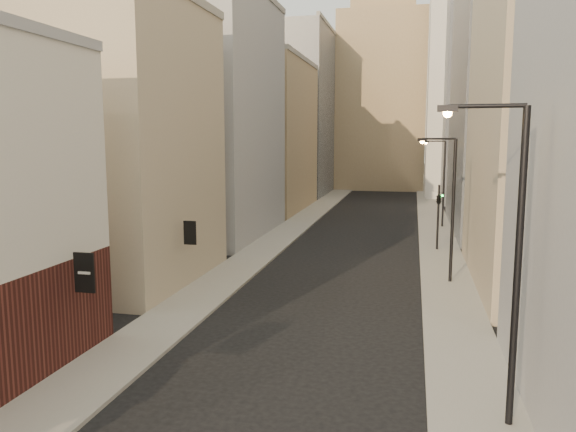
# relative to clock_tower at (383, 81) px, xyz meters

# --- Properties ---
(sidewalk_left) EXTENTS (3.00, 140.00, 0.15)m
(sidewalk_left) POSITION_rel_clock_tower_xyz_m (-5.50, -37.00, -17.56)
(sidewalk_left) COLOR gray
(sidewalk_left) RESTS_ON ground
(sidewalk_right) EXTENTS (3.00, 140.00, 0.15)m
(sidewalk_right) POSITION_rel_clock_tower_xyz_m (7.50, -37.00, -17.56)
(sidewalk_right) COLOR gray
(sidewalk_right) RESTS_ON ground
(left_bldg_beige) EXTENTS (8.00, 12.00, 16.00)m
(left_bldg_beige) POSITION_rel_clock_tower_xyz_m (-11.00, -66.00, -9.63)
(left_bldg_beige) COLOR tan
(left_bldg_beige) RESTS_ON ground
(left_bldg_grey) EXTENTS (8.00, 16.00, 20.00)m
(left_bldg_grey) POSITION_rel_clock_tower_xyz_m (-11.00, -50.00, -7.63)
(left_bldg_grey) COLOR #A1A2A6
(left_bldg_grey) RESTS_ON ground
(left_bldg_tan) EXTENTS (8.00, 18.00, 17.00)m
(left_bldg_tan) POSITION_rel_clock_tower_xyz_m (-11.00, -32.00, -9.13)
(left_bldg_tan) COLOR #9D825C
(left_bldg_tan) RESTS_ON ground
(left_bldg_wingrid) EXTENTS (8.00, 20.00, 24.00)m
(left_bldg_wingrid) POSITION_rel_clock_tower_xyz_m (-11.00, -12.00, -5.63)
(left_bldg_wingrid) COLOR gray
(left_bldg_wingrid) RESTS_ON ground
(right_bldg_beige) EXTENTS (8.00, 16.00, 20.00)m
(right_bldg_beige) POSITION_rel_clock_tower_xyz_m (13.00, -62.00, -7.63)
(right_bldg_beige) COLOR tan
(right_bldg_beige) RESTS_ON ground
(right_bldg_wingrid) EXTENTS (8.00, 20.00, 26.00)m
(right_bldg_wingrid) POSITION_rel_clock_tower_xyz_m (13.00, -42.00, -4.63)
(right_bldg_wingrid) COLOR gray
(right_bldg_wingrid) RESTS_ON ground
(highrise) EXTENTS (21.00, 23.00, 51.20)m
(highrise) POSITION_rel_clock_tower_xyz_m (19.00, -14.00, 8.02)
(highrise) COLOR gray
(highrise) RESTS_ON ground
(clock_tower) EXTENTS (14.00, 14.00, 44.90)m
(clock_tower) POSITION_rel_clock_tower_xyz_m (0.00, 0.00, 0.00)
(clock_tower) COLOR #9D825C
(clock_tower) RESTS_ON ground
(white_tower) EXTENTS (8.00, 8.00, 41.50)m
(white_tower) POSITION_rel_clock_tower_xyz_m (11.00, -14.00, 0.97)
(white_tower) COLOR silver
(white_tower) RESTS_ON ground
(streetlamp_near) EXTENTS (2.48, 0.41, 9.45)m
(streetlamp_near) POSITION_rel_clock_tower_xyz_m (8.09, -79.33, -12.24)
(streetlamp_near) COLOR black
(streetlamp_near) RESTS_ON ground
(streetlamp_mid) EXTENTS (2.21, 0.53, 8.47)m
(streetlamp_mid) POSITION_rel_clock_tower_xyz_m (7.44, -62.72, -12.79)
(streetlamp_mid) COLOR black
(streetlamp_mid) RESTS_ON ground
(streetlamp_far) EXTENTS (2.11, 0.66, 8.18)m
(streetlamp_far) POSITION_rel_clock_tower_xyz_m (7.98, -41.87, -12.96)
(streetlamp_far) COLOR black
(streetlamp_far) RESTS_ON ground
(traffic_light_right) EXTENTS (0.73, 0.73, 5.00)m
(traffic_light_right) POSITION_rel_clock_tower_xyz_m (7.28, -53.10, -13.85)
(traffic_light_right) COLOR black
(traffic_light_right) RESTS_ON ground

